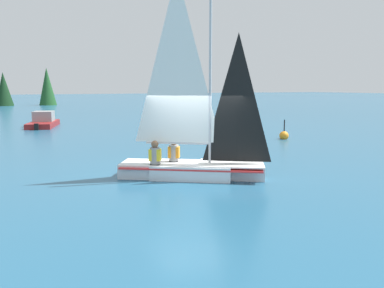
{
  "coord_description": "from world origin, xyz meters",
  "views": [
    {
      "loc": [
        -4.93,
        -10.1,
        2.77
      ],
      "look_at": [
        0.0,
        0.0,
        1.03
      ],
      "focal_mm": 35.0,
      "sensor_mm": 36.0,
      "label": 1
    }
  ],
  "objects_px": {
    "sailboat_main": "(192,148)",
    "sailor_helm": "(174,155)",
    "sailor_crew": "(155,158)",
    "motorboat_distant": "(43,121)",
    "buoy_marker": "(284,136)"
  },
  "relations": [
    {
      "from": "motorboat_distant",
      "to": "sailor_helm",
      "type": "bearing_deg",
      "value": -156.19
    },
    {
      "from": "sailor_helm",
      "to": "sailboat_main",
      "type": "bearing_deg",
      "value": -21.46
    },
    {
      "from": "sailor_crew",
      "to": "sailboat_main",
      "type": "bearing_deg",
      "value": 15.39
    },
    {
      "from": "sailboat_main",
      "to": "sailor_helm",
      "type": "distance_m",
      "value": 0.71
    },
    {
      "from": "sailor_crew",
      "to": "buoy_marker",
      "type": "relative_size",
      "value": 1.06
    },
    {
      "from": "sailboat_main",
      "to": "motorboat_distant",
      "type": "bearing_deg",
      "value": 132.16
    },
    {
      "from": "sailboat_main",
      "to": "buoy_marker",
      "type": "xyz_separation_m",
      "value": [
        8.11,
        5.45,
        -0.74
      ]
    },
    {
      "from": "sailor_crew",
      "to": "motorboat_distant",
      "type": "distance_m",
      "value": 17.42
    },
    {
      "from": "sailor_helm",
      "to": "motorboat_distant",
      "type": "distance_m",
      "value": 17.32
    },
    {
      "from": "sailboat_main",
      "to": "sailor_helm",
      "type": "bearing_deg",
      "value": 158.54
    },
    {
      "from": "sailboat_main",
      "to": "sailor_helm",
      "type": "xyz_separation_m",
      "value": [
        -0.38,
        0.53,
        -0.29
      ]
    },
    {
      "from": "buoy_marker",
      "to": "sailboat_main",
      "type": "bearing_deg",
      "value": -146.07
    },
    {
      "from": "motorboat_distant",
      "to": "buoy_marker",
      "type": "xyz_separation_m",
      "value": [
        10.96,
        -12.21,
        -0.18
      ]
    },
    {
      "from": "sailboat_main",
      "to": "sailor_helm",
      "type": "height_order",
      "value": "sailboat_main"
    },
    {
      "from": "sailor_crew",
      "to": "buoy_marker",
      "type": "height_order",
      "value": "sailor_crew"
    }
  ]
}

